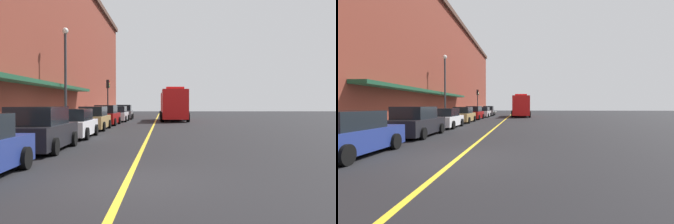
% 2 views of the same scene
% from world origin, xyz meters
% --- Properties ---
extents(ground_plane, '(112.00, 112.00, 0.00)m').
position_xyz_m(ground_plane, '(0.00, 25.00, 0.00)').
color(ground_plane, black).
extents(sidewalk_left, '(2.40, 70.00, 0.15)m').
position_xyz_m(sidewalk_left, '(-6.20, 25.00, 0.07)').
color(sidewalk_left, '#ADA8A0').
rests_on(sidewalk_left, ground).
extents(lane_center_stripe, '(0.16, 70.00, 0.01)m').
position_xyz_m(lane_center_stripe, '(0.00, 25.00, 0.00)').
color(lane_center_stripe, gold).
rests_on(lane_center_stripe, ground).
extents(brick_building_left, '(13.11, 64.00, 14.73)m').
position_xyz_m(brick_building_left, '(-13.37, 24.00, 7.37)').
color(brick_building_left, maroon).
rests_on(brick_building_left, ground).
extents(parked_car_1, '(2.17, 4.74, 1.72)m').
position_xyz_m(parked_car_1, '(-3.94, 5.78, 0.80)').
color(parked_car_1, black).
rests_on(parked_car_1, ground).
extents(parked_car_2, '(2.14, 4.55, 1.55)m').
position_xyz_m(parked_car_2, '(-3.97, 11.33, 0.74)').
color(parked_car_2, silver).
rests_on(parked_car_2, ground).
extents(parked_car_3, '(2.00, 4.83, 1.64)m').
position_xyz_m(parked_car_3, '(-4.01, 17.38, 0.77)').
color(parked_car_3, '#A5844C').
rests_on(parked_car_3, ground).
extents(parked_car_4, '(2.02, 4.71, 1.71)m').
position_xyz_m(parked_car_4, '(-4.04, 23.30, 0.80)').
color(parked_car_4, maroon).
rests_on(parked_car_4, ground).
extents(parked_car_5, '(2.09, 4.90, 1.57)m').
position_xyz_m(parked_car_5, '(-3.86, 29.72, 0.74)').
color(parked_car_5, silver).
rests_on(parked_car_5, ground).
extents(parked_car_6, '(2.21, 4.68, 1.70)m').
position_xyz_m(parked_car_6, '(-3.85, 35.72, 0.80)').
color(parked_car_6, '#595B60').
rests_on(parked_car_6, ground).
extents(fire_truck, '(3.07, 8.73, 3.49)m').
position_xyz_m(fire_truck, '(1.90, 31.27, 1.67)').
color(fire_truck, red).
rests_on(fire_truck, ground).
extents(parking_meter_0, '(0.14, 0.18, 1.33)m').
position_xyz_m(parking_meter_0, '(-5.35, 7.77, 1.06)').
color(parking_meter_0, '#4C4C51').
rests_on(parking_meter_0, sidewalk_left).
extents(parking_meter_1, '(0.14, 0.18, 1.33)m').
position_xyz_m(parking_meter_1, '(-5.35, 20.30, 1.06)').
color(parking_meter_1, '#4C4C51').
rests_on(parking_meter_1, sidewalk_left).
extents(parking_meter_2, '(0.14, 0.18, 1.33)m').
position_xyz_m(parking_meter_2, '(-5.35, 18.34, 1.06)').
color(parking_meter_2, '#4C4C51').
rests_on(parking_meter_2, sidewalk_left).
extents(parking_meter_3, '(0.14, 0.18, 1.33)m').
position_xyz_m(parking_meter_3, '(-5.35, 9.77, 1.06)').
color(parking_meter_3, '#4C4C51').
rests_on(parking_meter_3, sidewalk_left).
extents(street_lamp_left, '(0.44, 0.44, 6.94)m').
position_xyz_m(street_lamp_left, '(-5.95, 17.26, 4.40)').
color(street_lamp_left, '#33383D').
rests_on(street_lamp_left, sidewalk_left).
extents(traffic_light_near, '(0.38, 0.36, 4.30)m').
position_xyz_m(traffic_light_near, '(-5.29, 32.48, 3.16)').
color(traffic_light_near, '#232326').
rests_on(traffic_light_near, sidewalk_left).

